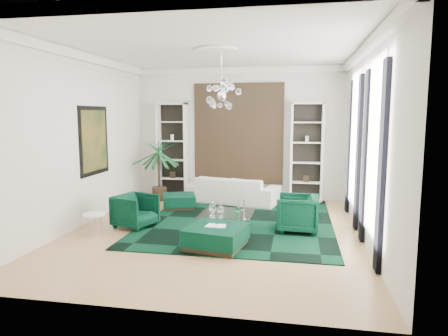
% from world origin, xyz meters
% --- Properties ---
extents(floor, '(6.00, 7.00, 0.02)m').
position_xyz_m(floor, '(0.00, 0.00, -0.01)').
color(floor, tan).
rests_on(floor, ground).
extents(ceiling, '(6.00, 7.00, 0.02)m').
position_xyz_m(ceiling, '(0.00, 0.00, 3.81)').
color(ceiling, white).
rests_on(ceiling, ground).
extents(wall_back, '(6.00, 0.02, 3.80)m').
position_xyz_m(wall_back, '(0.00, 3.51, 1.90)').
color(wall_back, silver).
rests_on(wall_back, ground).
extents(wall_front, '(6.00, 0.02, 3.80)m').
position_xyz_m(wall_front, '(0.00, -3.51, 1.90)').
color(wall_front, silver).
rests_on(wall_front, ground).
extents(wall_left, '(0.02, 7.00, 3.80)m').
position_xyz_m(wall_left, '(-3.01, 0.00, 1.90)').
color(wall_left, silver).
rests_on(wall_left, ground).
extents(wall_right, '(0.02, 7.00, 3.80)m').
position_xyz_m(wall_right, '(3.01, 0.00, 1.90)').
color(wall_right, silver).
rests_on(wall_right, ground).
extents(crown_molding, '(6.00, 7.00, 0.18)m').
position_xyz_m(crown_molding, '(0.00, 0.00, 3.70)').
color(crown_molding, white).
rests_on(crown_molding, ceiling).
extents(ceiling_medallion, '(0.90, 0.90, 0.05)m').
position_xyz_m(ceiling_medallion, '(0.00, 0.30, 3.77)').
color(ceiling_medallion, white).
rests_on(ceiling_medallion, ceiling).
extents(tapestry, '(2.50, 0.06, 2.80)m').
position_xyz_m(tapestry, '(0.00, 3.46, 1.90)').
color(tapestry, black).
rests_on(tapestry, wall_back).
extents(shelving_left, '(0.90, 0.38, 2.80)m').
position_xyz_m(shelving_left, '(-1.95, 3.31, 1.40)').
color(shelving_left, white).
rests_on(shelving_left, floor).
extents(shelving_right, '(0.90, 0.38, 2.80)m').
position_xyz_m(shelving_right, '(1.95, 3.31, 1.40)').
color(shelving_right, white).
rests_on(shelving_right, floor).
extents(painting, '(0.04, 1.30, 1.60)m').
position_xyz_m(painting, '(-2.97, 0.60, 1.85)').
color(painting, black).
rests_on(painting, wall_left).
extents(window_near, '(0.03, 1.10, 2.90)m').
position_xyz_m(window_near, '(2.99, -0.90, 1.90)').
color(window_near, white).
rests_on(window_near, wall_right).
extents(curtain_near_a, '(0.07, 0.30, 3.25)m').
position_xyz_m(curtain_near_a, '(2.96, -1.68, 1.65)').
color(curtain_near_a, black).
rests_on(curtain_near_a, floor).
extents(curtain_near_b, '(0.07, 0.30, 3.25)m').
position_xyz_m(curtain_near_b, '(2.96, -0.12, 1.65)').
color(curtain_near_b, black).
rests_on(curtain_near_b, floor).
extents(window_far, '(0.03, 1.10, 2.90)m').
position_xyz_m(window_far, '(2.99, 1.50, 1.90)').
color(window_far, white).
rests_on(window_far, wall_right).
extents(curtain_far_a, '(0.07, 0.30, 3.25)m').
position_xyz_m(curtain_far_a, '(2.96, 0.72, 1.65)').
color(curtain_far_a, black).
rests_on(curtain_far_a, floor).
extents(curtain_far_b, '(0.07, 0.30, 3.25)m').
position_xyz_m(curtain_far_b, '(2.96, 2.28, 1.65)').
color(curtain_far_b, black).
rests_on(curtain_far_b, floor).
extents(rug, '(4.20, 5.00, 0.02)m').
position_xyz_m(rug, '(0.40, 0.97, 0.01)').
color(rug, black).
rests_on(rug, floor).
extents(sofa, '(2.66, 1.50, 0.73)m').
position_xyz_m(sofa, '(-0.06, 2.83, 0.37)').
color(sofa, silver).
rests_on(sofa, floor).
extents(armchair_left, '(1.00, 0.99, 0.73)m').
position_xyz_m(armchair_left, '(-1.77, 0.02, 0.36)').
color(armchair_left, black).
rests_on(armchair_left, floor).
extents(armchair_right, '(0.88, 0.86, 0.78)m').
position_xyz_m(armchair_right, '(1.73, 0.36, 0.39)').
color(armchair_right, black).
rests_on(armchair_right, floor).
extents(coffee_table, '(1.10, 1.10, 0.38)m').
position_xyz_m(coffee_table, '(0.25, 0.13, 0.19)').
color(coffee_table, white).
rests_on(coffee_table, floor).
extents(ottoman_side, '(1.05, 1.05, 0.36)m').
position_xyz_m(ottoman_side, '(-1.34, 1.91, 0.18)').
color(ottoman_side, black).
rests_on(ottoman_side, floor).
extents(ottoman_front, '(1.18, 1.18, 0.41)m').
position_xyz_m(ottoman_front, '(0.25, -1.00, 0.20)').
color(ottoman_front, black).
rests_on(ottoman_front, floor).
extents(book, '(0.37, 0.25, 0.03)m').
position_xyz_m(book, '(0.25, -1.00, 0.42)').
color(book, white).
rests_on(book, ottoman_front).
extents(side_table, '(0.49, 0.49, 0.45)m').
position_xyz_m(side_table, '(-2.33, -0.73, 0.22)').
color(side_table, white).
rests_on(side_table, floor).
extents(palm, '(1.71, 1.71, 2.29)m').
position_xyz_m(palm, '(-2.20, 2.77, 1.15)').
color(palm, '#175D2D').
rests_on(palm, floor).
extents(chandelier, '(0.97, 0.97, 0.74)m').
position_xyz_m(chandelier, '(0.06, 0.55, 2.85)').
color(chandelier, white).
rests_on(chandelier, ceiling).
extents(table_plant, '(0.15, 0.13, 0.22)m').
position_xyz_m(table_plant, '(0.52, -0.09, 0.48)').
color(table_plant, '#175D2D').
rests_on(table_plant, coffee_table).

